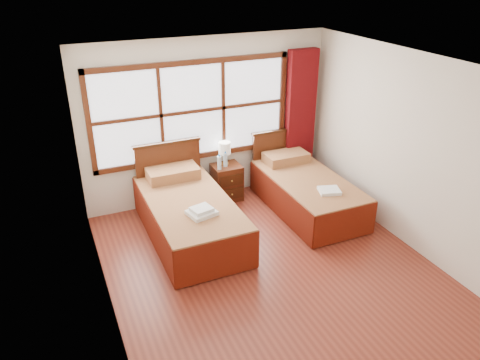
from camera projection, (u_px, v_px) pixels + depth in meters
name	position (u px, v px, depth m)	size (l,w,h in m)	color
floor	(270.00, 267.00, 6.05)	(4.50, 4.50, 0.00)	maroon
ceiling	(277.00, 65.00, 4.93)	(4.50, 4.50, 0.00)	white
wall_back	(208.00, 121.00, 7.35)	(4.00, 4.00, 0.00)	silver
wall_left	(99.00, 210.00, 4.77)	(4.50, 4.50, 0.00)	silver
wall_right	(407.00, 151.00, 6.21)	(4.50, 4.50, 0.00)	silver
window	(193.00, 111.00, 7.14)	(3.16, 0.06, 1.56)	white
curtain	(300.00, 118.00, 7.87)	(0.50, 0.16, 2.30)	#5B090C
bed_left	(188.00, 214.00, 6.64)	(1.13, 2.18, 1.10)	#371A0B
bed_right	(305.00, 191.00, 7.35)	(1.05, 2.07, 1.02)	#371A0B
nightstand	(227.00, 182.00, 7.64)	(0.45, 0.44, 0.60)	#492010
towels_left	(202.00, 212.00, 6.10)	(0.40, 0.37, 0.10)	white
towels_right	(329.00, 191.00, 6.78)	(0.36, 0.34, 0.05)	white
lamp	(225.00, 149.00, 7.45)	(0.19, 0.19, 0.38)	gold
bottle_near	(219.00, 163.00, 7.34)	(0.07, 0.07, 0.25)	#C2E5F9
bottle_far	(225.00, 159.00, 7.44)	(0.07, 0.07, 0.26)	#C2E5F9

